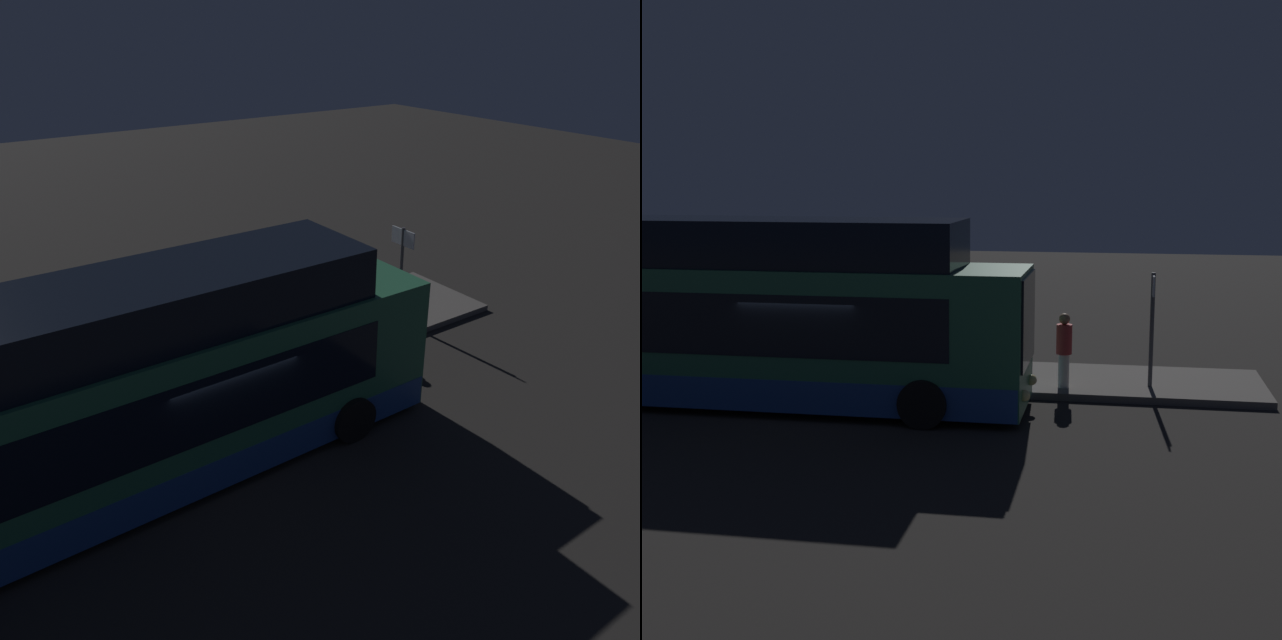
{
  "view_description": "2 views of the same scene",
  "coord_description": "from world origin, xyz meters",
  "views": [
    {
      "loc": [
        -4.21,
        -9.58,
        8.21
      ],
      "look_at": [
        3.13,
        0.81,
        1.94
      ],
      "focal_mm": 35.0,
      "sensor_mm": 36.0,
      "label": 1
    },
    {
      "loc": [
        6.54,
        -18.2,
        5.15
      ],
      "look_at": [
        3.13,
        0.81,
        1.94
      ],
      "focal_mm": 50.0,
      "sensor_mm": 36.0,
      "label": 2
    }
  ],
  "objects": [
    {
      "name": "passenger_with_bags",
      "position": [
        1.05,
        2.19,
        1.16
      ],
      "size": [
        0.51,
        0.51,
        1.8
      ],
      "rotation": [
        0.0,
        0.0,
        -2.19
      ],
      "color": "#6B604C",
      "rests_on": "platform"
    },
    {
      "name": "platform",
      "position": [
        0.0,
        3.27,
        0.09
      ],
      "size": [
        20.0,
        3.35,
        0.17
      ],
      "color": "#605B56",
      "rests_on": "ground"
    },
    {
      "name": "suitcase",
      "position": [
        -0.33,
        2.36,
        0.55
      ],
      "size": [
        0.44,
        0.21,
        1.0
      ],
      "color": "beige",
      "rests_on": "platform"
    },
    {
      "name": "passenger_waiting",
      "position": [
        -0.85,
        2.24,
        1.07
      ],
      "size": [
        0.58,
        0.46,
        1.65
      ],
      "rotation": [
        0.0,
        0.0,
        -1.22
      ],
      "color": "#2D2D33",
      "rests_on": "platform"
    },
    {
      "name": "sign_post",
      "position": [
        7.29,
        2.67,
        1.93
      ],
      "size": [
        0.1,
        0.9,
        2.69
      ],
      "color": "#4C4C51",
      "rests_on": "platform"
    },
    {
      "name": "passenger_boarding",
      "position": [
        5.29,
        2.22,
        1.13
      ],
      "size": [
        0.48,
        0.48,
        1.76
      ],
      "rotation": [
        0.0,
        0.0,
        1.95
      ],
      "color": "silver",
      "rests_on": "platform"
    },
    {
      "name": "ground",
      "position": [
        0.0,
        0.0,
        0.0
      ],
      "size": [
        80.0,
        80.0,
        0.0
      ],
      "primitive_type": "plane",
      "color": "#2B2826"
    },
    {
      "name": "bus_lead",
      "position": [
        -1.67,
        0.21,
        1.86
      ],
      "size": [
        12.52,
        2.9,
        4.15
      ],
      "color": "#2D704C",
      "rests_on": "ground"
    }
  ]
}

